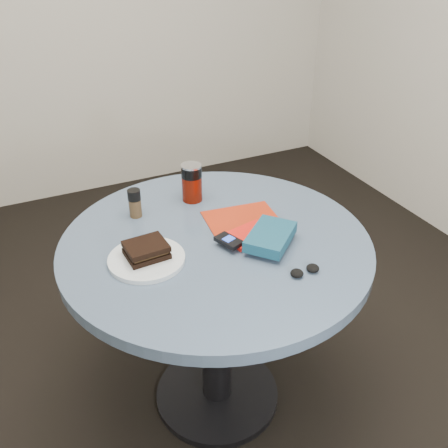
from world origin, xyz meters
name	(u,v)px	position (x,y,z in m)	size (l,w,h in m)	color
ground	(217,396)	(0.00, 0.00, 0.00)	(4.00, 4.00, 0.00)	black
table	(216,280)	(0.00, 0.00, 0.59)	(1.00, 1.00, 0.75)	black
plate	(147,259)	(-0.24, -0.02, 0.76)	(0.23, 0.23, 0.01)	silver
sandwich	(146,250)	(-0.23, -0.01, 0.79)	(0.13, 0.11, 0.04)	black
soda_can	(192,182)	(0.03, 0.28, 0.82)	(0.08, 0.08, 0.14)	#5B1004
pepper_grinder	(135,203)	(-0.19, 0.25, 0.80)	(0.05, 0.05, 0.10)	#48351E
magazine	(242,219)	(0.13, 0.07, 0.75)	(0.24, 0.18, 0.00)	#A0260E
red_book	(249,235)	(0.10, -0.04, 0.76)	(0.15, 0.10, 0.01)	red
novel	(270,237)	(0.14, -0.11, 0.79)	(0.18, 0.12, 0.04)	navy
mp3_player	(229,241)	(0.02, -0.06, 0.77)	(0.08, 0.10, 0.02)	black
headphones	(305,271)	(0.16, -0.28, 0.76)	(0.09, 0.04, 0.02)	black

